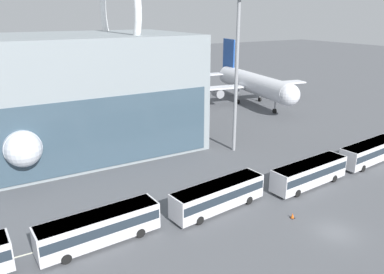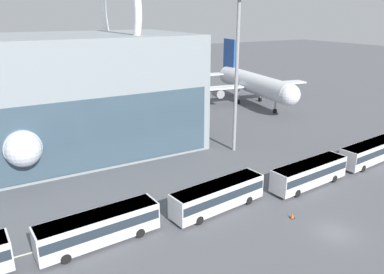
{
  "view_description": "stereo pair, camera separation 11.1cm",
  "coord_description": "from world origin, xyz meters",
  "px_view_note": "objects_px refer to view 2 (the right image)",
  "views": [
    {
      "loc": [
        -30.13,
        -22.02,
        21.94
      ],
      "look_at": [
        -3.19,
        24.69,
        4.0
      ],
      "focal_mm": 35.0,
      "sensor_mm": 36.0,
      "label": 1
    },
    {
      "loc": [
        -30.04,
        -22.08,
        21.94
      ],
      "look_at": [
        -3.19,
        24.69,
        4.0
      ],
      "focal_mm": 35.0,
      "sensor_mm": 36.0,
      "label": 2
    }
  ],
  "objects_px": {
    "shuttle_bus_4": "(370,151)",
    "airliner_at_gate_far": "(252,83)",
    "airliner_at_gate_near": "(8,121)",
    "traffic_cone_0": "(292,216)",
    "shuttle_bus_2": "(218,195)",
    "shuttle_bus_1": "(99,226)",
    "floodlight_mast": "(238,41)",
    "shuttle_bus_3": "(309,172)"
  },
  "relations": [
    {
      "from": "shuttle_bus_4",
      "to": "airliner_at_gate_far",
      "type": "bearing_deg",
      "value": 70.91
    },
    {
      "from": "airliner_at_gate_near",
      "to": "traffic_cone_0",
      "type": "height_order",
      "value": "airliner_at_gate_near"
    },
    {
      "from": "shuttle_bus_2",
      "to": "traffic_cone_0",
      "type": "height_order",
      "value": "shuttle_bus_2"
    },
    {
      "from": "shuttle_bus_1",
      "to": "shuttle_bus_2",
      "type": "distance_m",
      "value": 13.99
    },
    {
      "from": "airliner_at_gate_far",
      "to": "floodlight_mast",
      "type": "xyz_separation_m",
      "value": [
        -24.09,
        -25.83,
        12.48
      ]
    },
    {
      "from": "airliner_at_gate_near",
      "to": "traffic_cone_0",
      "type": "bearing_deg",
      "value": 31.55
    },
    {
      "from": "shuttle_bus_2",
      "to": "shuttle_bus_3",
      "type": "distance_m",
      "value": 14.01
    },
    {
      "from": "airliner_at_gate_far",
      "to": "shuttle_bus_2",
      "type": "xyz_separation_m",
      "value": [
        -37.49,
        -41.15,
        -3.39
      ]
    },
    {
      "from": "shuttle_bus_2",
      "to": "shuttle_bus_4",
      "type": "xyz_separation_m",
      "value": [
        27.98,
        0.34,
        0.0
      ]
    },
    {
      "from": "airliner_at_gate_near",
      "to": "shuttle_bus_1",
      "type": "xyz_separation_m",
      "value": [
        4.92,
        -32.28,
        -3.57
      ]
    },
    {
      "from": "shuttle_bus_3",
      "to": "shuttle_bus_4",
      "type": "xyz_separation_m",
      "value": [
        13.99,
        1.06,
        0.0
      ]
    },
    {
      "from": "traffic_cone_0",
      "to": "shuttle_bus_4",
      "type": "bearing_deg",
      "value": 15.77
    },
    {
      "from": "airliner_at_gate_far",
      "to": "shuttle_bus_3",
      "type": "xyz_separation_m",
      "value": [
        -23.5,
        -41.88,
        -3.39
      ]
    },
    {
      "from": "airliner_at_gate_far",
      "to": "shuttle_bus_3",
      "type": "bearing_deg",
      "value": -20.71
    },
    {
      "from": "airliner_at_gate_near",
      "to": "shuttle_bus_2",
      "type": "xyz_separation_m",
      "value": [
        18.91,
        -32.46,
        -3.57
      ]
    },
    {
      "from": "shuttle_bus_3",
      "to": "traffic_cone_0",
      "type": "distance_m",
      "value": 9.5
    },
    {
      "from": "airliner_at_gate_far",
      "to": "shuttle_bus_1",
      "type": "relative_size",
      "value": 2.85
    },
    {
      "from": "shuttle_bus_3",
      "to": "traffic_cone_0",
      "type": "height_order",
      "value": "shuttle_bus_3"
    },
    {
      "from": "shuttle_bus_4",
      "to": "shuttle_bus_1",
      "type": "bearing_deg",
      "value": 174.23
    },
    {
      "from": "shuttle_bus_1",
      "to": "shuttle_bus_2",
      "type": "height_order",
      "value": "same"
    },
    {
      "from": "shuttle_bus_2",
      "to": "shuttle_bus_1",
      "type": "bearing_deg",
      "value": 172.08
    },
    {
      "from": "shuttle_bus_1",
      "to": "shuttle_bus_2",
      "type": "relative_size",
      "value": 0.99
    },
    {
      "from": "airliner_at_gate_far",
      "to": "traffic_cone_0",
      "type": "bearing_deg",
      "value": -25.12
    },
    {
      "from": "shuttle_bus_4",
      "to": "traffic_cone_0",
      "type": "distance_m",
      "value": 22.75
    },
    {
      "from": "shuttle_bus_4",
      "to": "floodlight_mast",
      "type": "height_order",
      "value": "floodlight_mast"
    },
    {
      "from": "shuttle_bus_1",
      "to": "floodlight_mast",
      "type": "distance_m",
      "value": 35.09
    },
    {
      "from": "traffic_cone_0",
      "to": "shuttle_bus_3",
      "type": "bearing_deg",
      "value": 33.06
    },
    {
      "from": "airliner_at_gate_near",
      "to": "shuttle_bus_1",
      "type": "distance_m",
      "value": 32.85
    },
    {
      "from": "shuttle_bus_1",
      "to": "shuttle_bus_3",
      "type": "bearing_deg",
      "value": -6.03
    },
    {
      "from": "shuttle_bus_1",
      "to": "floodlight_mast",
      "type": "bearing_deg",
      "value": 24.75
    },
    {
      "from": "shuttle_bus_3",
      "to": "floodlight_mast",
      "type": "height_order",
      "value": "floodlight_mast"
    },
    {
      "from": "floodlight_mast",
      "to": "airliner_at_gate_near",
      "type": "bearing_deg",
      "value": 152.06
    },
    {
      "from": "shuttle_bus_3",
      "to": "shuttle_bus_4",
      "type": "distance_m",
      "value": 14.03
    },
    {
      "from": "shuttle_bus_4",
      "to": "floodlight_mast",
      "type": "bearing_deg",
      "value": 128.23
    },
    {
      "from": "shuttle_bus_4",
      "to": "traffic_cone_0",
      "type": "bearing_deg",
      "value": -170.21
    },
    {
      "from": "airliner_at_gate_far",
      "to": "shuttle_bus_2",
      "type": "bearing_deg",
      "value": -33.74
    },
    {
      "from": "floodlight_mast",
      "to": "shuttle_bus_1",
      "type": "bearing_deg",
      "value": -151.06
    },
    {
      "from": "shuttle_bus_1",
      "to": "traffic_cone_0",
      "type": "distance_m",
      "value": 21.07
    },
    {
      "from": "traffic_cone_0",
      "to": "floodlight_mast",
      "type": "bearing_deg",
      "value": 71.07
    },
    {
      "from": "shuttle_bus_3",
      "to": "shuttle_bus_4",
      "type": "bearing_deg",
      "value": -0.9
    },
    {
      "from": "shuttle_bus_3",
      "to": "airliner_at_gate_far",
      "type": "bearing_deg",
      "value": 55.47
    },
    {
      "from": "shuttle_bus_3",
      "to": "shuttle_bus_4",
      "type": "relative_size",
      "value": 1.0
    }
  ]
}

